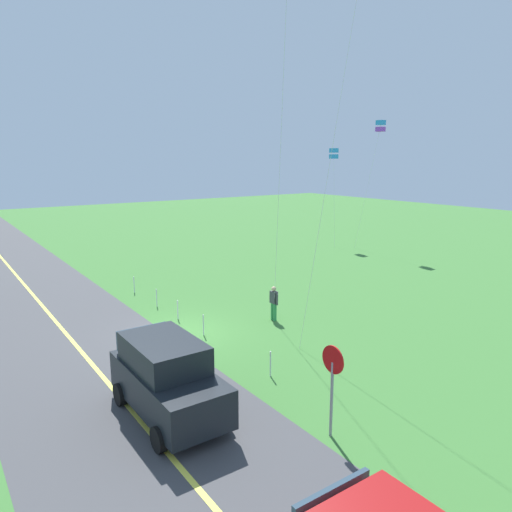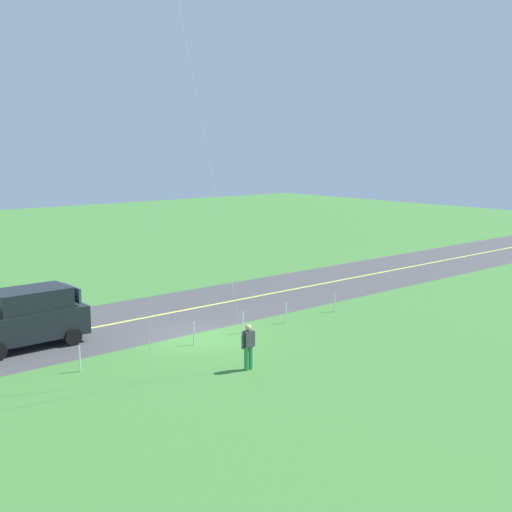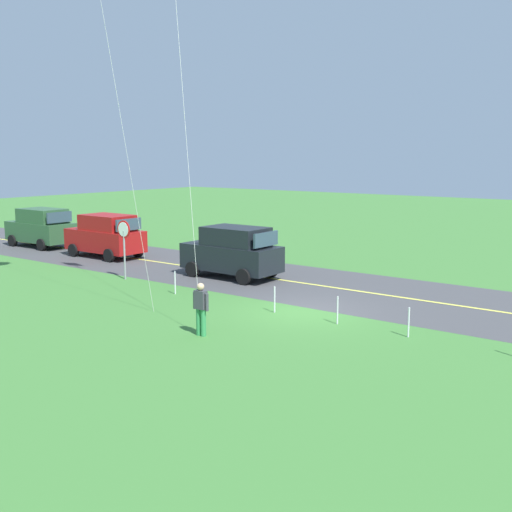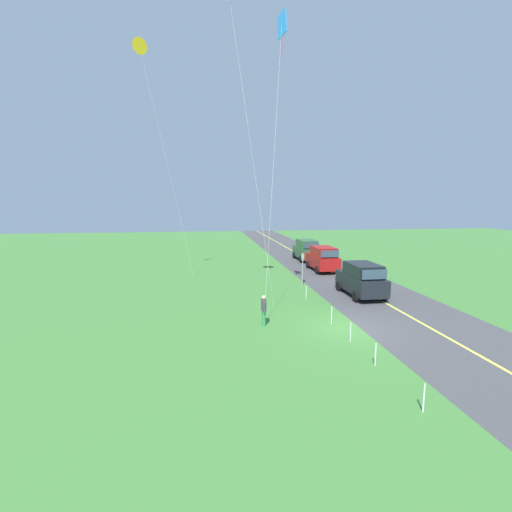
{
  "view_description": "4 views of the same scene",
  "coord_description": "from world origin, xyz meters",
  "px_view_note": "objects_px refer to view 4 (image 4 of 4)",
  "views": [
    {
      "loc": [
        17.53,
        -8.33,
        7.28
      ],
      "look_at": [
        -1.35,
        4.87,
        2.55
      ],
      "focal_mm": 33.41,
      "sensor_mm": 36.0,
      "label": 1
    },
    {
      "loc": [
        14.28,
        20.53,
        7.51
      ],
      "look_at": [
        -0.46,
        2.96,
        3.64
      ],
      "focal_mm": 44.95,
      "sensor_mm": 36.0,
      "label": 2
    },
    {
      "loc": [
        -10.97,
        17.48,
        5.33
      ],
      "look_at": [
        -1.26,
        4.48,
        2.65
      ],
      "focal_mm": 43.28,
      "sensor_mm": 36.0,
      "label": 3
    },
    {
      "loc": [
        -16.13,
        7.1,
        6.29
      ],
      "look_at": [
        1.29,
        4.6,
        3.58
      ],
      "focal_mm": 24.76,
      "sensor_mm": 36.0,
      "label": 4
    }
  ],
  "objects_px": {
    "car_parked_east_near": "(323,258)",
    "kite_red_low": "(281,32)",
    "car_parked_east_far": "(306,250)",
    "stop_sign": "(303,262)",
    "kite_pink_drift": "(140,48)",
    "car_suv_foreground": "(361,279)",
    "person_adult_near": "(264,309)"
  },
  "relations": [
    {
      "from": "car_suv_foreground",
      "to": "car_parked_east_near",
      "type": "xyz_separation_m",
      "value": [
        8.78,
        -0.29,
        0.0
      ]
    },
    {
      "from": "car_suv_foreground",
      "to": "car_parked_east_far",
      "type": "bearing_deg",
      "value": -1.76
    },
    {
      "from": "stop_sign",
      "to": "kite_red_low",
      "type": "relative_size",
      "value": 0.16
    },
    {
      "from": "car_parked_east_near",
      "to": "person_adult_near",
      "type": "xyz_separation_m",
      "value": [
        -13.57,
        7.73,
        -0.29
      ]
    },
    {
      "from": "stop_sign",
      "to": "car_suv_foreground",
      "type": "bearing_deg",
      "value": -138.41
    },
    {
      "from": "stop_sign",
      "to": "kite_pink_drift",
      "type": "distance_m",
      "value": 18.88
    },
    {
      "from": "car_parked_east_far",
      "to": "stop_sign",
      "type": "xyz_separation_m",
      "value": [
        -11.24,
        3.55,
        0.65
      ]
    },
    {
      "from": "kite_pink_drift",
      "to": "kite_red_low",
      "type": "bearing_deg",
      "value": -132.01
    },
    {
      "from": "kite_pink_drift",
      "to": "stop_sign",
      "type": "bearing_deg",
      "value": -98.29
    },
    {
      "from": "stop_sign",
      "to": "car_parked_east_near",
      "type": "bearing_deg",
      "value": -32.6
    },
    {
      "from": "car_parked_east_far",
      "to": "kite_pink_drift",
      "type": "distance_m",
      "value": 23.64
    },
    {
      "from": "kite_red_low",
      "to": "kite_pink_drift",
      "type": "height_order",
      "value": "kite_pink_drift"
    },
    {
      "from": "kite_red_low",
      "to": "car_parked_east_near",
      "type": "bearing_deg",
      "value": -29.99
    },
    {
      "from": "car_parked_east_near",
      "to": "kite_pink_drift",
      "type": "bearing_deg",
      "value": 103.8
    },
    {
      "from": "car_parked_east_far",
      "to": "kite_pink_drift",
      "type": "height_order",
      "value": "kite_pink_drift"
    },
    {
      "from": "car_parked_east_far",
      "to": "stop_sign",
      "type": "bearing_deg",
      "value": 162.49
    },
    {
      "from": "car_suv_foreground",
      "to": "kite_red_low",
      "type": "bearing_deg",
      "value": 111.17
    },
    {
      "from": "car_parked_east_far",
      "to": "car_parked_east_near",
      "type": "xyz_separation_m",
      "value": [
        -5.94,
        0.16,
        0.0
      ]
    },
    {
      "from": "stop_sign",
      "to": "kite_pink_drift",
      "type": "bearing_deg",
      "value": 81.71
    },
    {
      "from": "car_parked_east_far",
      "to": "person_adult_near",
      "type": "xyz_separation_m",
      "value": [
        -19.52,
        7.89,
        -0.29
      ]
    },
    {
      "from": "stop_sign",
      "to": "car_parked_east_far",
      "type": "bearing_deg",
      "value": -17.51
    },
    {
      "from": "person_adult_near",
      "to": "car_parked_east_near",
      "type": "bearing_deg",
      "value": -121.49
    },
    {
      "from": "car_suv_foreground",
      "to": "car_parked_east_near",
      "type": "relative_size",
      "value": 1.0
    },
    {
      "from": "car_parked_east_near",
      "to": "kite_red_low",
      "type": "bearing_deg",
      "value": 150.01
    },
    {
      "from": "car_parked_east_near",
      "to": "kite_red_low",
      "type": "xyz_separation_m",
      "value": [
        -11.16,
        6.44,
        13.87
      ]
    },
    {
      "from": "person_adult_near",
      "to": "kite_pink_drift",
      "type": "height_order",
      "value": "kite_pink_drift"
    },
    {
      "from": "stop_sign",
      "to": "kite_pink_drift",
      "type": "height_order",
      "value": "kite_pink_drift"
    },
    {
      "from": "car_suv_foreground",
      "to": "car_parked_east_far",
      "type": "height_order",
      "value": "same"
    },
    {
      "from": "car_suv_foreground",
      "to": "kite_red_low",
      "type": "xyz_separation_m",
      "value": [
        -2.38,
        6.15,
        13.87
      ]
    },
    {
      "from": "car_parked_east_far",
      "to": "kite_pink_drift",
      "type": "xyz_separation_m",
      "value": [
        -9.58,
        14.95,
        15.6
      ]
    },
    {
      "from": "car_parked_east_far",
      "to": "stop_sign",
      "type": "relative_size",
      "value": 1.72
    },
    {
      "from": "person_adult_near",
      "to": "kite_pink_drift",
      "type": "relative_size",
      "value": 0.09
    }
  ]
}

